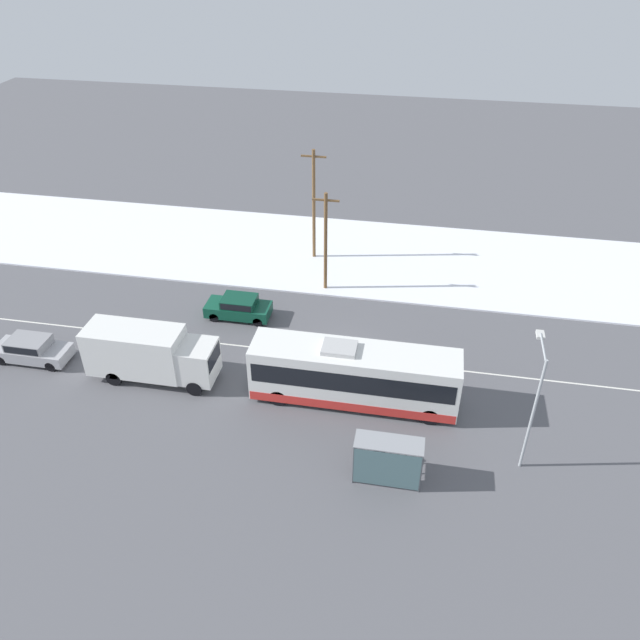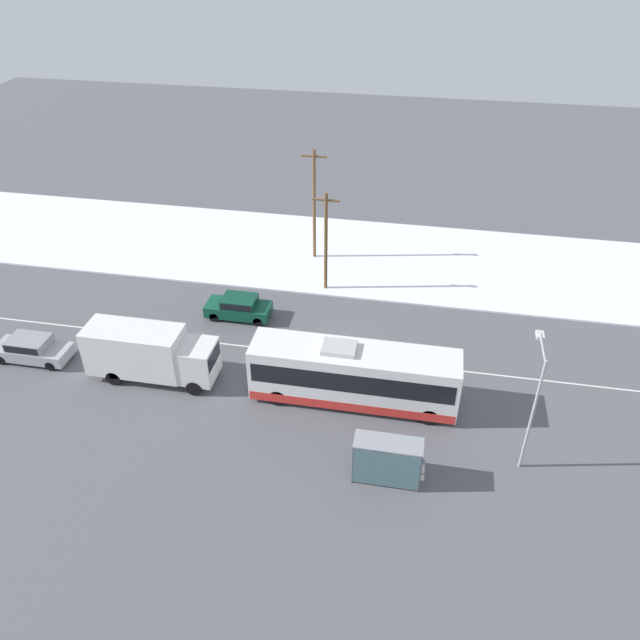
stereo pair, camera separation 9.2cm
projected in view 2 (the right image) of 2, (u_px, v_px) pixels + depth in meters
name	position (u px, v px, depth m)	size (l,w,h in m)	color
ground_plane	(343.00, 357.00, 37.55)	(120.00, 120.00, 0.00)	#56565B
snow_lot	(369.00, 257.00, 47.89)	(80.00, 12.25, 0.12)	white
lane_marking_center	(343.00, 357.00, 37.55)	(60.00, 0.12, 0.00)	silver
city_bus	(354.00, 375.00, 33.43)	(11.15, 2.57, 3.57)	white
box_truck	(149.00, 352.00, 35.05)	(7.38, 2.30, 3.23)	silver
sedan_car	(239.00, 306.00, 40.71)	(4.22, 1.80, 1.50)	#0F4733
parked_car_near_truck	(31.00, 348.00, 36.97)	(4.48, 1.80, 1.50)	#9E9EA3
pedestrian_at_stop	(379.00, 448.00, 30.10)	(0.56, 0.25, 1.56)	#23232D
bus_shelter	(387.00, 458.00, 28.60)	(3.20, 1.20, 2.40)	gray
streetlamp	(535.00, 394.00, 28.49)	(0.36, 2.59, 6.52)	#9EA3A8
utility_pole_roadside	(326.00, 241.00, 41.94)	(1.80, 0.24, 7.23)	brown
utility_pole_snowlot	(314.00, 204.00, 45.41)	(1.80, 0.24, 8.49)	brown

